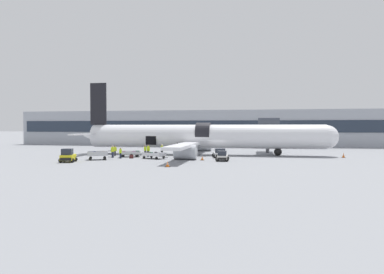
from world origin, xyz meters
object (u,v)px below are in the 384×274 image
Objects in this scene: baggage_cart_loading at (131,154)px; baggage_cart_empty at (98,155)px; ground_crew_loader_b at (148,150)px; ground_crew_helper at (145,150)px; baggage_tug_mid at (222,157)px; ground_crew_marshal at (115,150)px; ground_crew_driver at (113,151)px; ground_crew_supervisor at (162,150)px; airplane at (201,137)px; baggage_tug_rear at (220,154)px; baggage_cart_queued at (154,155)px; ground_crew_loader_a at (120,153)px; suitcase_on_tarmac_upright at (131,157)px; baggage_tug_lead at (68,157)px.

baggage_cart_loading is 5.80m from baggage_cart_empty.
ground_crew_loader_b is 1.14× the size of ground_crew_helper.
baggage_tug_mid is 17.83m from ground_crew_marshal.
ground_crew_driver is at bearing -125.46° from ground_crew_helper.
ground_crew_supervisor is 1.16× the size of ground_crew_marshal.
ground_crew_supervisor is at bearing 3.24° from ground_crew_marshal.
airplane reaches higher than baggage_tug_rear.
baggage_tug_rear is 1.60× the size of ground_crew_driver.
baggage_tug_rear is 9.62m from baggage_cart_queued.
ground_crew_loader_b reaches higher than baggage_cart_loading.
airplane is 13.67m from ground_crew_marshal.
baggage_cart_empty is (-12.54, -10.74, -2.31)m from airplane.
airplane reaches higher than baggage_cart_empty.
baggage_cart_queued is at bearing 171.34° from baggage_tug_mid.
baggage_tug_rear is at bearing 15.23° from ground_crew_loader_a.
airplane is 11.51m from baggage_cart_loading.
ground_crew_supervisor reaches higher than suitcase_on_tarmac_upright.
baggage_tug_rear is at bearing -8.77° from ground_crew_helper.
ground_crew_helper is 2.48× the size of suitcase_on_tarmac_upright.
ground_crew_loader_b is at bearing 51.81° from baggage_tug_lead.
baggage_cart_empty is (2.35, 3.71, -0.13)m from baggage_tug_lead.
baggage_tug_lead is 0.72× the size of baggage_cart_empty.
ground_crew_supervisor is (4.91, 4.37, 0.16)m from ground_crew_loader_a.
ground_crew_loader_b is 2.83× the size of suitcase_on_tarmac_upright.
suitcase_on_tarmac_upright is (-3.23, -0.16, -0.22)m from baggage_cart_queued.
baggage_tug_lead is 20.87m from baggage_tug_rear.
baggage_cart_queued is 2.28× the size of ground_crew_loader_b.
ground_crew_loader_a is at bearing -57.68° from ground_crew_marshal.
ground_crew_helper reaches higher than ground_crew_loader_a.
baggage_cart_empty is 2.28× the size of ground_crew_marshal.
ground_crew_driver is (-4.52, -2.75, -0.00)m from ground_crew_loader_b.
baggage_cart_empty is at bearing -136.89° from ground_crew_supervisor.
ground_crew_supervisor is at bearing 87.94° from baggage_cart_queued.
ground_crew_helper is at bearing 71.86° from ground_crew_loader_a.
ground_crew_loader_b is at bearing -146.71° from airplane.
baggage_tug_lead reaches higher than baggage_tug_rear.
baggage_cart_loading is at bearing -175.41° from baggage_tug_rear.
suitcase_on_tarmac_upright is (-1.44, -3.33, -0.68)m from ground_crew_loader_b.
baggage_tug_lead is at bearing -134.25° from suitcase_on_tarmac_upright.
baggage_cart_queued is (9.40, 6.49, -0.24)m from baggage_tug_lead.
suitcase_on_tarmac_upright is at bearing 9.68° from ground_crew_loader_a.
ground_crew_driver is 7.36m from ground_crew_supervisor.
baggage_cart_loading is at bearing -22.34° from ground_crew_marshal.
baggage_cart_empty is (-16.07, -6.11, 0.00)m from baggage_tug_rear.
ground_crew_loader_a is (-4.77, -0.42, 0.33)m from baggage_cart_queued.
airplane is at bearing 127.26° from baggage_tug_rear.
baggage_cart_empty is at bearing 57.64° from baggage_tug_lead.
ground_crew_supervisor reaches higher than ground_crew_loader_b.
airplane is 10.14× the size of baggage_cart_loading.
baggage_cart_empty is at bearing -119.35° from baggage_cart_loading.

